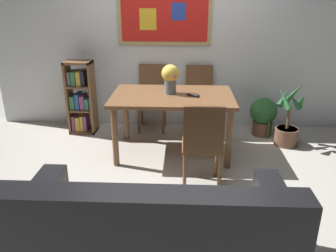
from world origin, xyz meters
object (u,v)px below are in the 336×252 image
object	(u,v)px
dining_chair_far_left	(152,92)
bookshelf	(81,99)
leather_couch	(155,240)
dining_chair_far_right	(199,93)
potted_ivy	(263,115)
dining_chair_near_right	(203,140)
flower_vase	(170,77)
tv_remote	(193,95)
potted_palm	(288,125)
dining_table	(173,103)

from	to	relation	value
dining_chair_far_left	bookshelf	size ratio (longest dim) A/B	0.90
leather_couch	dining_chair_far_left	bearing A→B (deg)	95.45
dining_chair_far_right	potted_ivy	xyz separation A→B (m)	(0.89, -0.17, -0.25)
dining_chair_near_right	flower_vase	bearing A→B (deg)	111.33
potted_ivy	flower_vase	xyz separation A→B (m)	(-1.26, -0.57, 0.66)
dining_chair_far_left	tv_remote	world-z (taller)	dining_chair_far_left
dining_chair_far_left	potted_palm	distance (m)	1.89
potted_ivy	potted_palm	world-z (taller)	potted_palm
dining_chair_near_right	potted_ivy	size ratio (longest dim) A/B	1.55
leather_couch	potted_palm	bearing A→B (deg)	56.62
dining_chair_near_right	potted_ivy	xyz separation A→B (m)	(0.91, 1.46, -0.25)
dining_chair_near_right	potted_palm	size ratio (longest dim) A/B	1.10
dining_table	tv_remote	world-z (taller)	tv_remote
dining_table	dining_chair_far_right	world-z (taller)	dining_chair_far_right
potted_ivy	tv_remote	bearing A→B (deg)	-145.80
dining_chair_near_right	bookshelf	distance (m)	2.18
dining_chair_far_left	bookshelf	world-z (taller)	bookshelf
dining_chair_near_right	potted_palm	xyz separation A→B (m)	(1.15, 1.12, -0.26)
dining_chair_far_left	leather_couch	world-z (taller)	dining_chair_far_left
bookshelf	flower_vase	bearing A→B (deg)	-24.09
flower_vase	tv_remote	world-z (taller)	flower_vase
dining_table	tv_remote	bearing A→B (deg)	-11.30
dining_chair_far_right	flower_vase	xyz separation A→B (m)	(-0.37, -0.74, 0.41)
potted_palm	flower_vase	world-z (taller)	flower_vase
bookshelf	flower_vase	xyz separation A→B (m)	(1.27, -0.57, 0.46)
dining_chair_near_right	leather_couch	distance (m)	1.26
bookshelf	potted_ivy	world-z (taller)	bookshelf
dining_chair_near_right	leather_couch	world-z (taller)	dining_chair_near_right
potted_ivy	leather_couch	bearing A→B (deg)	-115.80
dining_chair_far_left	potted_ivy	xyz separation A→B (m)	(1.55, -0.20, -0.25)
potted_ivy	tv_remote	distance (m)	1.29
leather_couch	flower_vase	distance (m)	2.17
bookshelf	potted_palm	bearing A→B (deg)	-6.93
dining_chair_far_left	dining_chair_near_right	world-z (taller)	same
leather_couch	potted_palm	world-z (taller)	leather_couch
dining_table	dining_chair_near_right	bearing A→B (deg)	-69.13
leather_couch	tv_remote	xyz separation A→B (m)	(0.29, 1.97, 0.44)
dining_table	leather_couch	world-z (taller)	leather_couch
dining_chair_near_right	potted_ivy	world-z (taller)	dining_chair_near_right
dining_chair_far_right	potted_palm	xyz separation A→B (m)	(1.13, -0.51, -0.26)
flower_vase	potted_palm	bearing A→B (deg)	8.72
tv_remote	dining_chair_far_left	bearing A→B (deg)	122.67
dining_chair_near_right	tv_remote	bearing A→B (deg)	95.91
dining_chair_far_right	dining_chair_near_right	bearing A→B (deg)	-90.82
dining_chair_far_right	tv_remote	xyz separation A→B (m)	(-0.11, -0.84, 0.21)
flower_vase	dining_chair_near_right	bearing A→B (deg)	-68.67
dining_chair_near_right	tv_remote	size ratio (longest dim) A/B	6.25
dining_chair_far_right	bookshelf	xyz separation A→B (m)	(-1.64, -0.17, -0.06)
leather_couch	flower_vase	bearing A→B (deg)	89.43
dining_chair_far_left	potted_ivy	distance (m)	1.58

